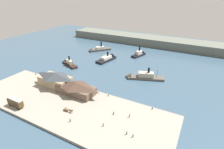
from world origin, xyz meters
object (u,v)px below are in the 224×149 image
object	(u,v)px
pedestrian_standing_center	(133,136)
ferry_near_quay	(108,58)
pedestrian_walking_east	(127,133)
ferry_moored_west	(97,50)
pedestrian_near_east_shed	(130,116)
street_tram	(15,102)
mooring_post_center_east	(36,74)
pedestrian_walking_west	(114,113)
ferry_mid_harbor	(141,76)
ferry_shed_west_terminal	(76,87)
ferry_approaching_east	(140,54)
pedestrian_by_tram	(70,120)
pedestrian_at_waters_edge	(103,125)
mooring_post_east	(152,108)
mooring_post_west	(108,95)
ferry_outer_harbor	(69,63)
ferry_shed_central_terminal	(55,79)
horse_cart	(68,110)
mooring_post_center_west	(40,75)

from	to	relation	value
pedestrian_standing_center	ferry_near_quay	xyz separation A→B (m)	(-52.30, 72.89, -0.55)
pedestrian_walking_east	ferry_near_quay	bearing A→B (deg)	124.27
pedestrian_standing_center	ferry_moored_west	distance (m)	115.74
pedestrian_near_east_shed	pedestrian_standing_center	distance (m)	12.20
pedestrian_walking_east	ferry_near_quay	distance (m)	88.01
pedestrian_walking_east	ferry_moored_west	size ratio (longest dim) A/B	0.08
street_tram	ferry_near_quay	size ratio (longest dim) A/B	0.41
mooring_post_center_east	pedestrian_walking_west	bearing A→B (deg)	-10.70
pedestrian_walking_east	ferry_mid_harbor	xyz separation A→B (m)	(-12.94, 52.56, -0.51)
ferry_shed_west_terminal	ferry_approaching_east	size ratio (longest dim) A/B	1.30
pedestrian_by_tram	ferry_approaching_east	bearing A→B (deg)	92.59
pedestrian_at_waters_edge	mooring_post_east	distance (m)	26.40
mooring_post_east	ferry_near_quay	size ratio (longest dim) A/B	0.04
mooring_post_west	ferry_moored_west	distance (m)	84.43
mooring_post_west	ferry_near_quay	distance (m)	59.02
pedestrian_by_tram	ferry_outer_harbor	distance (m)	70.83
pedestrian_near_east_shed	pedestrian_walking_east	bearing A→B (deg)	-72.69
pedestrian_by_tram	pedestrian_standing_center	bearing A→B (deg)	9.82
pedestrian_by_tram	pedestrian_near_east_shed	world-z (taller)	pedestrian_near_east_shed
pedestrian_by_tram	ferry_approaching_east	size ratio (longest dim) A/B	0.10
pedestrian_walking_west	mooring_post_center_east	size ratio (longest dim) A/B	1.89
ferry_approaching_east	ferry_outer_harbor	world-z (taller)	ferry_approaching_east
ferry_shed_central_terminal	horse_cart	xyz separation A→B (m)	(23.53, -16.13, -3.48)
pedestrian_at_waters_edge	mooring_post_west	xyz separation A→B (m)	(-9.79, 21.78, -0.30)
pedestrian_walking_east	ferry_shed_central_terminal	bearing A→B (deg)	163.20
mooring_post_west	mooring_post_center_east	distance (m)	57.50
horse_cart	mooring_post_west	xyz separation A→B (m)	(10.24, 21.03, -0.49)
mooring_post_east	mooring_post_center_east	distance (m)	82.28
street_tram	ferry_outer_harbor	bearing A→B (deg)	105.14
mooring_post_west	ferry_mid_harbor	world-z (taller)	ferry_mid_harbor
pedestrian_by_tram	pedestrian_near_east_shed	bearing A→B (deg)	35.20
mooring_post_center_east	mooring_post_west	bearing A→B (deg)	-0.09
horse_cart	ferry_moored_west	xyz separation A→B (m)	(-40.12, 88.80, -0.82)
horse_cart	pedestrian_at_waters_edge	world-z (taller)	horse_cart
mooring_post_center_west	mooring_post_west	bearing A→B (deg)	0.22
pedestrian_near_east_shed	ferry_near_quay	bearing A→B (deg)	126.63
street_tram	mooring_post_center_east	size ratio (longest dim) A/B	10.09
pedestrian_standing_center	ferry_near_quay	distance (m)	89.71
ferry_shed_west_terminal	mooring_post_center_east	bearing A→B (deg)	171.70
horse_cart	ferry_outer_harbor	distance (m)	63.14
pedestrian_walking_west	mooring_post_east	distance (m)	19.43
pedestrian_near_east_shed	ferry_moored_west	world-z (taller)	ferry_moored_west
ferry_shed_west_terminal	ferry_outer_harbor	bearing A→B (deg)	136.02
pedestrian_standing_center	mooring_post_center_west	world-z (taller)	pedestrian_standing_center
pedestrian_walking_west	pedestrian_by_tram	world-z (taller)	pedestrian_by_tram
mooring_post_west	ferry_mid_harbor	xyz separation A→B (m)	(7.66, 31.25, -0.21)
horse_cart	mooring_post_east	size ratio (longest dim) A/B	6.16
horse_cart	pedestrian_standing_center	size ratio (longest dim) A/B	3.48
pedestrian_walking_east	mooring_post_west	xyz separation A→B (m)	(-20.59, 21.31, -0.30)
pedestrian_walking_west	pedestrian_near_east_shed	distance (m)	7.55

